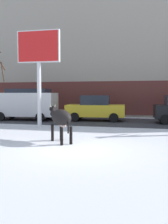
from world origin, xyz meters
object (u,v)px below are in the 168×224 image
at_px(billboard, 39,52).
at_px(car_white_van, 26,103).
at_px(cow_black, 61,118).
at_px(car_yellow_sedan, 95,108).
at_px(pedestrian_by_cars, 21,106).

relative_size(billboard, car_white_van, 1.17).
bearing_deg(cow_black, car_yellow_sedan, 91.75).
relative_size(car_white_van, car_yellow_sedan, 1.09).
xyz_separation_m(car_yellow_sedan, pedestrian_by_cars, (-7.50, 2.77, -0.03)).
bearing_deg(pedestrian_by_cars, billboard, -54.59).
bearing_deg(car_white_van, cow_black, -54.05).
xyz_separation_m(billboard, pedestrian_by_cars, (-5.05, 7.11, -3.43)).
distance_m(billboard, pedestrian_by_cars, 9.38).
distance_m(cow_black, car_yellow_sedan, 8.25).
bearing_deg(car_white_van, car_yellow_sedan, 8.55).
bearing_deg(car_white_van, pedestrian_by_cars, 123.33).
distance_m(car_yellow_sedan, pedestrian_by_cars, 7.99).
height_order(car_white_van, pedestrian_by_cars, car_white_van).
bearing_deg(pedestrian_by_cars, car_yellow_sedan, -20.26).
height_order(car_white_van, car_yellow_sedan, car_white_van).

